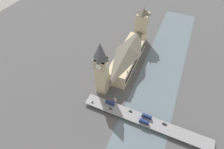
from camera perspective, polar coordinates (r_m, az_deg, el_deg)
The scene contains 13 objects.
ground_plane at distance 243.31m, azimuth 7.77°, elevation 1.24°, with size 600.00×600.00×0.00m, color #4C4C4F.
river_water at distance 240.59m, azimuth 15.18°, elevation -1.06°, with size 53.69×360.00×0.30m, color slate.
parliament_hall at distance 241.66m, azimuth 5.18°, elevation 5.93°, with size 25.88×92.06×28.86m.
clock_tower at distance 190.42m, azimuth -3.43°, elevation 1.91°, with size 13.42×13.42×73.70m.
victoria_tower at distance 278.68m, azimuth 9.64°, elevation 15.36°, with size 16.56×16.56×59.44m.
road_bridge at distance 196.78m, azimuth 10.67°, elevation -14.53°, with size 139.38×14.02×4.77m.
double_decker_bus_lead at distance 200.26m, azimuth -0.68°, elevation -9.21°, with size 10.26×2.64×5.02m.
double_decker_bus_mid at distance 191.85m, azimuth 10.41°, elevation -14.88°, with size 10.26×2.65×4.98m.
double_decker_bus_rear at distance 195.33m, azimuth 11.27°, elevation -13.25°, with size 10.81×2.56×4.83m.
car_northbound_lead at distance 198.19m, azimuth 6.06°, elevation -11.79°, with size 4.05×1.80×1.36m.
car_northbound_mid at distance 204.56m, azimuth -6.45°, elevation -8.90°, with size 4.18×1.93×1.37m.
car_northbound_tail at distance 198.54m, azimuth -0.46°, elevation -11.14°, with size 4.33×1.80×1.42m.
car_southbound_lead at distance 197.80m, azimuth 16.79°, elevation -15.22°, with size 4.54×1.75×1.41m.
Camera 1 is at (-35.66, 163.70, 176.44)m, focal length 28.00 mm.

